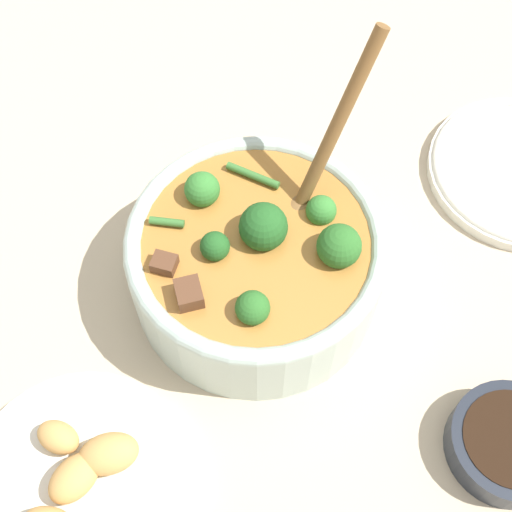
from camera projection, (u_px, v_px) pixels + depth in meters
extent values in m
plane|color=#C6B293|center=(256.00, 286.00, 0.69)|extent=(4.00, 4.00, 0.00)
cylinder|color=#B2C6BC|center=(256.00, 265.00, 0.65)|extent=(0.23, 0.23, 0.08)
torus|color=#B2C6BC|center=(256.00, 242.00, 0.62)|extent=(0.23, 0.23, 0.02)
cylinder|color=#B27533|center=(256.00, 256.00, 0.64)|extent=(0.21, 0.21, 0.05)
sphere|color=#387F33|center=(321.00, 210.00, 0.62)|extent=(0.03, 0.03, 0.03)
cylinder|color=#6B9956|center=(319.00, 223.00, 0.64)|extent=(0.01, 0.01, 0.01)
sphere|color=#2D6B28|center=(339.00, 246.00, 0.60)|extent=(0.04, 0.04, 0.04)
cylinder|color=#6B9956|center=(336.00, 262.00, 0.62)|extent=(0.01, 0.01, 0.02)
sphere|color=#387F33|center=(204.00, 188.00, 0.63)|extent=(0.03, 0.03, 0.03)
cylinder|color=#6B9956|center=(206.00, 202.00, 0.65)|extent=(0.01, 0.01, 0.01)
sphere|color=#235B23|center=(267.00, 229.00, 0.61)|extent=(0.04, 0.04, 0.04)
cylinder|color=#6B9956|center=(266.00, 248.00, 0.63)|extent=(0.01, 0.01, 0.02)
sphere|color=#2D6B28|center=(253.00, 308.00, 0.57)|extent=(0.03, 0.03, 0.03)
cylinder|color=#6B9956|center=(253.00, 319.00, 0.59)|extent=(0.01, 0.01, 0.01)
sphere|color=#235B23|center=(215.00, 246.00, 0.60)|extent=(0.03, 0.03, 0.03)
cylinder|color=#6B9956|center=(216.00, 257.00, 0.62)|extent=(0.01, 0.01, 0.01)
cube|color=brown|center=(185.00, 291.00, 0.58)|extent=(0.03, 0.03, 0.02)
cube|color=brown|center=(165.00, 264.00, 0.60)|extent=(0.02, 0.03, 0.02)
cylinder|color=#3D7533|center=(253.00, 175.00, 0.64)|extent=(0.02, 0.05, 0.01)
cylinder|color=#3D7533|center=(167.00, 222.00, 0.62)|extent=(0.02, 0.03, 0.01)
ellipsoid|color=brown|center=(301.00, 206.00, 0.64)|extent=(0.04, 0.03, 0.01)
cylinder|color=brown|center=(339.00, 125.00, 0.58)|extent=(0.09, 0.01, 0.16)
cylinder|color=#232833|center=(508.00, 444.00, 0.59)|extent=(0.10, 0.10, 0.03)
cylinder|color=black|center=(512.00, 440.00, 0.58)|extent=(0.08, 0.08, 0.01)
cylinder|color=silver|center=(79.00, 484.00, 0.59)|extent=(0.19, 0.19, 0.01)
ellipsoid|color=tan|center=(74.00, 478.00, 0.57)|extent=(0.05, 0.03, 0.03)
ellipsoid|color=tan|center=(58.00, 437.00, 0.59)|extent=(0.04, 0.04, 0.02)
ellipsoid|color=tan|center=(109.00, 454.00, 0.58)|extent=(0.06, 0.05, 0.03)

